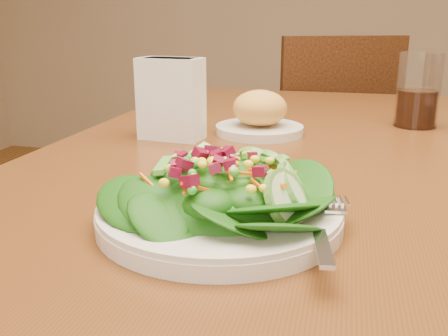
% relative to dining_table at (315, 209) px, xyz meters
% --- Properties ---
extents(dining_table, '(0.90, 1.40, 0.75)m').
position_rel_dining_table_xyz_m(dining_table, '(0.00, 0.00, 0.00)').
color(dining_table, '#582D15').
rests_on(dining_table, ground_plane).
extents(chair_far, '(0.55, 0.55, 0.91)m').
position_rel_dining_table_xyz_m(chair_far, '(-0.02, 0.93, -0.17)').
color(chair_far, '#47240F').
rests_on(chair_far, ground_plane).
extents(salad_plate, '(0.26, 0.26, 0.07)m').
position_rel_dining_table_xyz_m(salad_plate, '(-0.07, -0.33, 0.13)').
color(salad_plate, silver).
rests_on(salad_plate, dining_table).
extents(bread_plate, '(0.16, 0.16, 0.08)m').
position_rel_dining_table_xyz_m(bread_plate, '(-0.12, 0.10, 0.13)').
color(bread_plate, silver).
rests_on(bread_plate, dining_table).
extents(drinking_glass, '(0.08, 0.08, 0.15)m').
position_rel_dining_table_xyz_m(drinking_glass, '(0.18, 0.24, 0.16)').
color(drinking_glass, silver).
rests_on(drinking_glass, dining_table).
extents(napkin_holder, '(0.12, 0.07, 0.14)m').
position_rel_dining_table_xyz_m(napkin_holder, '(-0.26, 0.03, 0.18)').
color(napkin_holder, white).
rests_on(napkin_holder, dining_table).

